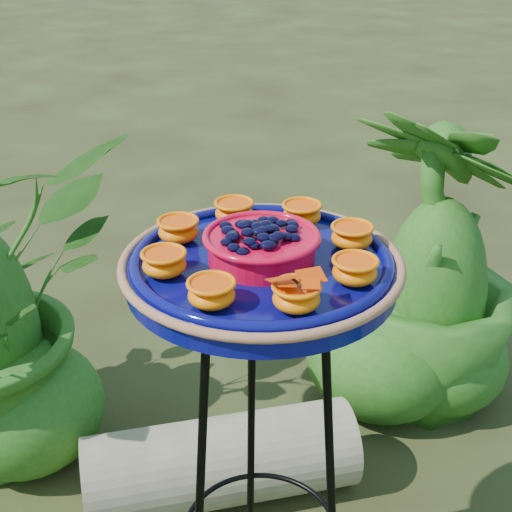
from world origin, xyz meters
name	(u,v)px	position (x,y,z in m)	size (l,w,h in m)	color
tripod_stand	(261,443)	(0.06, -0.09, 0.48)	(0.30, 0.32, 0.79)	black
feeder_dish	(262,262)	(0.06, -0.09, 0.83)	(0.42, 0.42, 0.09)	#070959
driftwood_log	(221,461)	(0.03, 0.28, 0.11)	(0.21, 0.21, 0.64)	tan
shrub_back_right	(437,262)	(0.67, 0.58, 0.43)	(0.48, 0.48, 0.86)	#235215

